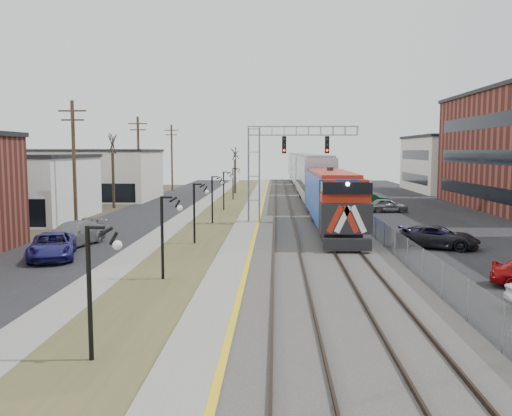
{
  "coord_description": "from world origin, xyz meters",
  "views": [
    {
      "loc": [
        1.35,
        -17.02,
        6.12
      ],
      "look_at": [
        0.12,
        16.16,
        2.6
      ],
      "focal_mm": 38.0,
      "sensor_mm": 36.0,
      "label": 1
    }
  ],
  "objects": [
    {
      "name": "platform_edge",
      "position": [
        -0.12,
        35.0,
        0.24
      ],
      "size": [
        0.24,
        120.0,
        0.01
      ],
      "primitive_type": "cube",
      "color": "gold",
      "rests_on": "platform"
    },
    {
      "name": "car_lot_f",
      "position": [
        11.32,
        41.8,
        0.78
      ],
      "size": [
        4.97,
        2.5,
        1.56
      ],
      "primitive_type": "imported",
      "rotation": [
        0.0,
        0.0,
        1.76
      ],
      "color": "#0C3D1B",
      "rests_on": "ground"
    },
    {
      "name": "track_near",
      "position": [
        2.0,
        35.0,
        0.28
      ],
      "size": [
        1.58,
        120.0,
        0.15
      ],
      "color": "#2D2119",
      "rests_on": "ballast_bed"
    },
    {
      "name": "signal_gantry",
      "position": [
        1.22,
        27.99,
        5.59
      ],
      "size": [
        9.0,
        1.07,
        8.15
      ],
      "color": "gray",
      "rests_on": "ground"
    },
    {
      "name": "car_street_a",
      "position": [
        -11.3,
        12.75,
        0.72
      ],
      "size": [
        3.9,
        5.69,
        1.45
      ],
      "primitive_type": "imported",
      "rotation": [
        0.0,
        0.0,
        0.32
      ],
      "color": "navy",
      "rests_on": "ground"
    },
    {
      "name": "car_lot_e",
      "position": [
        12.38,
        36.8,
        0.69
      ],
      "size": [
        4.19,
        2.01,
        1.38
      ],
      "primitive_type": "imported",
      "rotation": [
        0.0,
        0.0,
        1.67
      ],
      "color": "slate",
      "rests_on": "ground"
    },
    {
      "name": "train",
      "position": [
        5.5,
        58.59,
        2.92
      ],
      "size": [
        3.0,
        85.85,
        5.33
      ],
      "color": "#1543AC",
      "rests_on": "ground"
    },
    {
      "name": "street_west",
      "position": [
        -11.5,
        35.0,
        0.02
      ],
      "size": [
        7.0,
        120.0,
        0.04
      ],
      "primitive_type": "cube",
      "color": "black",
      "rests_on": "ground"
    },
    {
      "name": "car_lot_d",
      "position": [
        11.54,
        17.47,
        0.65
      ],
      "size": [
        4.66,
        2.39,
        1.29
      ],
      "primitive_type": "imported",
      "rotation": [
        0.0,
        0.0,
        1.7
      ],
      "color": "navy",
      "rests_on": "ground"
    },
    {
      "name": "lampposts",
      "position": [
        -4.0,
        18.29,
        2.0
      ],
      "size": [
        0.14,
        62.14,
        4.0
      ],
      "color": "black",
      "rests_on": "ground"
    },
    {
      "name": "car_lot_c",
      "position": [
        11.5,
        16.91,
        0.7
      ],
      "size": [
        5.51,
        4.04,
        1.39
      ],
      "primitive_type": "imported",
      "rotation": [
        0.0,
        0.0,
        1.18
      ],
      "color": "black",
      "rests_on": "ground"
    },
    {
      "name": "parking_lot",
      "position": [
        16.0,
        35.0,
        0.02
      ],
      "size": [
        16.0,
        120.0,
        0.04
      ],
      "primitive_type": "cube",
      "color": "black",
      "rests_on": "ground"
    },
    {
      "name": "grass_median",
      "position": [
        -4.0,
        35.0,
        0.03
      ],
      "size": [
        4.0,
        120.0,
        0.06
      ],
      "primitive_type": "cube",
      "color": "#474927",
      "rests_on": "ground"
    },
    {
      "name": "car_street_b",
      "position": [
        -11.63,
        16.74,
        0.78
      ],
      "size": [
        3.46,
        5.72,
        1.55
      ],
      "primitive_type": "imported",
      "rotation": [
        0.0,
        0.0,
        -0.26
      ],
      "color": "slate",
      "rests_on": "ground"
    },
    {
      "name": "platform",
      "position": [
        -1.0,
        35.0,
        0.12
      ],
      "size": [
        2.0,
        120.0,
        0.24
      ],
      "primitive_type": "cube",
      "color": "gray",
      "rests_on": "ground"
    },
    {
      "name": "utility_poles",
      "position": [
        -14.5,
        25.0,
        5.0
      ],
      "size": [
        0.28,
        80.28,
        10.0
      ],
      "color": "#4C3823",
      "rests_on": "ground"
    },
    {
      "name": "track_far",
      "position": [
        5.5,
        35.0,
        0.28
      ],
      "size": [
        1.58,
        120.0,
        0.15
      ],
      "color": "#2D2119",
      "rests_on": "ballast_bed"
    },
    {
      "name": "ground",
      "position": [
        0.0,
        0.0,
        0.0
      ],
      "size": [
        160.0,
        160.0,
        0.0
      ],
      "primitive_type": "plane",
      "color": "#473D2D",
      "rests_on": "ground"
    },
    {
      "name": "bare_trees",
      "position": [
        -12.66,
        38.91,
        2.7
      ],
      "size": [
        12.3,
        42.3,
        5.95
      ],
      "color": "#382D23",
      "rests_on": "ground"
    },
    {
      "name": "ballast_bed",
      "position": [
        4.0,
        35.0,
        0.1
      ],
      "size": [
        8.0,
        120.0,
        0.2
      ],
      "primitive_type": "cube",
      "color": "#595651",
      "rests_on": "ground"
    },
    {
      "name": "fence",
      "position": [
        8.2,
        35.0,
        0.8
      ],
      "size": [
        0.04,
        120.0,
        1.6
      ],
      "primitive_type": "cube",
      "color": "gray",
      "rests_on": "ground"
    },
    {
      "name": "sidewalk",
      "position": [
        -7.0,
        35.0,
        0.04
      ],
      "size": [
        2.0,
        120.0,
        0.08
      ],
      "primitive_type": "cube",
      "color": "gray",
      "rests_on": "ground"
    }
  ]
}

